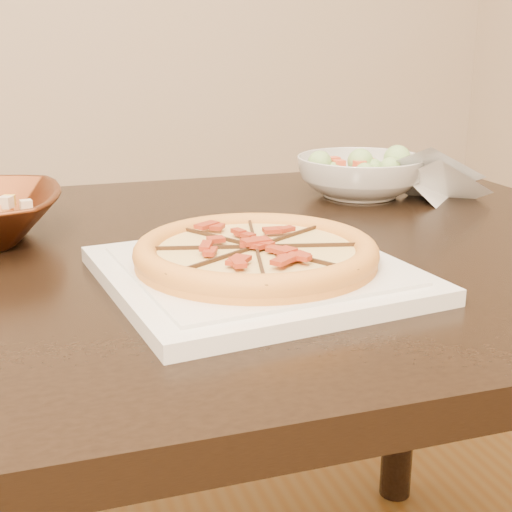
{
  "coord_description": "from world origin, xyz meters",
  "views": [
    {
      "loc": [
        0.02,
        -0.81,
        1.01
      ],
      "look_at": [
        0.26,
        -0.11,
        0.78
      ],
      "focal_mm": 50.0,
      "sensor_mm": 36.0,
      "label": 1
    }
  ],
  "objects_px": {
    "pizza": "(256,253)",
    "plate": "(256,273)",
    "salad_bowl": "(360,176)",
    "dining_table": "(138,325)"
  },
  "relations": [
    {
      "from": "pizza",
      "to": "plate",
      "type": "bearing_deg",
      "value": -27.97
    },
    {
      "from": "salad_bowl",
      "to": "plate",
      "type": "bearing_deg",
      "value": -130.2
    },
    {
      "from": "dining_table",
      "to": "pizza",
      "type": "xyz_separation_m",
      "value": [
        0.11,
        -0.16,
        0.13
      ]
    },
    {
      "from": "plate",
      "to": "salad_bowl",
      "type": "height_order",
      "value": "salad_bowl"
    },
    {
      "from": "dining_table",
      "to": "plate",
      "type": "bearing_deg",
      "value": -55.75
    },
    {
      "from": "dining_table",
      "to": "pizza",
      "type": "height_order",
      "value": "pizza"
    },
    {
      "from": "plate",
      "to": "salad_bowl",
      "type": "bearing_deg",
      "value": 49.8
    },
    {
      "from": "dining_table",
      "to": "plate",
      "type": "relative_size",
      "value": 4.06
    },
    {
      "from": "plate",
      "to": "dining_table",
      "type": "bearing_deg",
      "value": 124.25
    },
    {
      "from": "dining_table",
      "to": "salad_bowl",
      "type": "xyz_separation_m",
      "value": [
        0.42,
        0.21,
        0.13
      ]
    }
  ]
}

